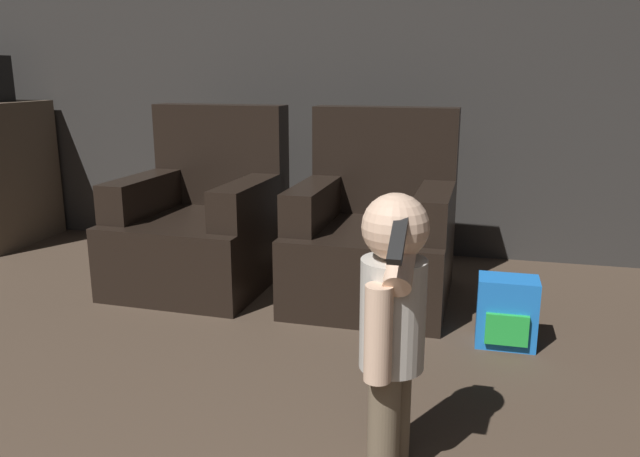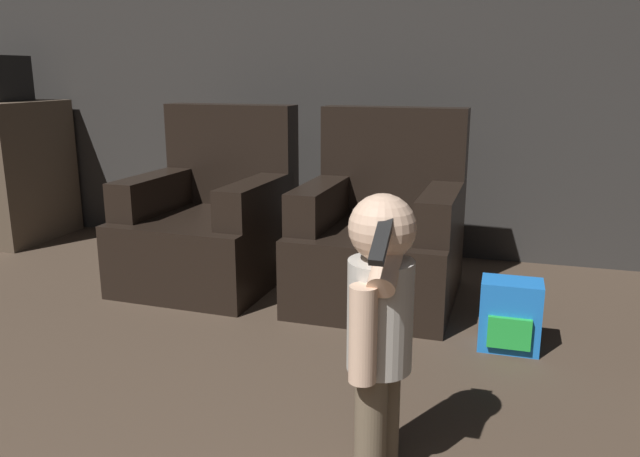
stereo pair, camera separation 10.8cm
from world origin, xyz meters
name	(u,v)px [view 2 (the right image)]	position (x,y,z in m)	size (l,w,h in m)	color
wall_back	(373,41)	(0.00, 4.50, 1.30)	(8.40, 0.05, 2.60)	#33302D
armchair_left	(212,223)	(-0.70, 3.66, 0.32)	(0.79, 0.86, 0.94)	black
armchair_right	(381,236)	(0.24, 3.66, 0.32)	(0.77, 0.84, 0.94)	black
person_toddler	(380,316)	(0.52, 2.21, 0.48)	(0.18, 0.32, 0.82)	brown
toy_backpack	(510,316)	(0.88, 3.18, 0.15)	(0.24, 0.18, 0.30)	blue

